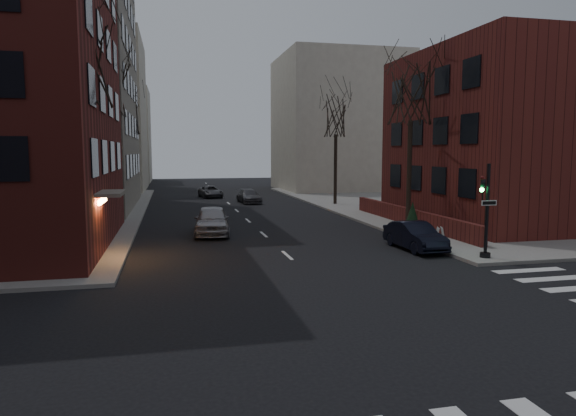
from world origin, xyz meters
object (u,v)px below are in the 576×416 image
object	(u,v)px
tree_right_b	(336,117)
car_lane_silver	(212,220)
tree_left_b	(110,86)
evergreen_shrub	(412,220)
tree_right_a	(411,93)
car_lane_far	(211,192)
tree_left_a	(78,63)
car_lane_gray	(249,196)
traffic_signal	(485,217)
parked_sedan	(415,236)
tree_left_c	(127,115)
streetlamp_near	(116,158)
sandwich_board	(440,237)
streetlamp_far	(137,156)

from	to	relation	value
tree_right_b	car_lane_silver	bearing A→B (deg)	-130.98
tree_left_b	evergreen_shrub	distance (m)	21.31
tree_right_a	car_lane_far	world-z (taller)	tree_right_a
tree_left_a	car_lane_gray	bearing A→B (deg)	64.02
car_lane_silver	traffic_signal	bearing A→B (deg)	-36.47
parked_sedan	tree_left_a	bearing A→B (deg)	169.53
tree_left_c	parked_sedan	size ratio (longest dim) A/B	2.41
streetlamp_near	tree_right_a	bearing A→B (deg)	-13.24
car_lane_gray	sandwich_board	bearing A→B (deg)	-81.72
streetlamp_near	sandwich_board	bearing A→B (deg)	-33.90
evergreen_shrub	tree_left_c	bearing A→B (deg)	122.21
streetlamp_far	tree_right_a	bearing A→B (deg)	-54.69
tree_right_a	parked_sedan	world-z (taller)	tree_right_a
car_lane_far	sandwich_board	bearing A→B (deg)	-82.00
traffic_signal	tree_left_a	xyz separation A→B (m)	(-16.74, 5.01, 6.56)
traffic_signal	parked_sedan	size ratio (longest dim) A/B	0.99
tree_left_a	parked_sedan	bearing A→B (deg)	-7.83
tree_left_c	car_lane_gray	world-z (taller)	tree_left_c
streetlamp_far	car_lane_gray	xyz separation A→B (m)	(10.06, -6.13, -3.63)
tree_right_b	evergreen_shrub	world-z (taller)	tree_right_b
traffic_signal	streetlamp_far	size ratio (longest dim) A/B	0.64
streetlamp_far	car_lane_far	size ratio (longest dim) A/B	1.49
tree_left_b	tree_left_c	world-z (taller)	tree_left_b
parked_sedan	tree_right_b	bearing A→B (deg)	79.98
tree_right_b	parked_sedan	distance (m)	21.38
tree_right_a	evergreen_shrub	distance (m)	7.94
tree_left_a	car_lane_far	bearing A→B (deg)	74.80
tree_right_b	car_lane_far	bearing A→B (deg)	133.79
traffic_signal	streetlamp_near	distance (m)	20.86
parked_sedan	streetlamp_far	bearing A→B (deg)	112.96
tree_left_b	tree_left_c	xyz separation A→B (m)	(0.00, 14.00, -0.88)
sandwich_board	tree_left_b	bearing A→B (deg)	157.69
tree_right_a	sandwich_board	size ratio (longest dim) A/B	10.12
tree_left_a	tree_right_b	size ratio (longest dim) A/B	1.12
tree_left_a	tree_right_a	bearing A→B (deg)	12.80
streetlamp_far	car_lane_gray	world-z (taller)	streetlamp_far
tree_right_a	car_lane_far	xyz separation A→B (m)	(-9.90, 24.33, -7.44)
tree_left_b	streetlamp_far	bearing A→B (deg)	87.85
traffic_signal	car_lane_gray	bearing A→B (deg)	102.75
tree_left_b	streetlamp_near	world-z (taller)	tree_left_b
tree_left_c	evergreen_shrub	bearing A→B (deg)	-57.79
tree_right_b	streetlamp_far	world-z (taller)	tree_right_b
tree_right_b	car_lane_far	xyz separation A→B (m)	(-9.90, 10.33, -7.00)
tree_left_a	tree_left_c	distance (m)	26.00
traffic_signal	streetlamp_near	size ratio (longest dim) A/B	0.64
streetlamp_far	evergreen_shrub	xyz separation A→B (m)	(15.50, -27.56, -3.14)
traffic_signal	evergreen_shrub	bearing A→B (deg)	96.67
car_lane_silver	tree_left_b	bearing A→B (deg)	134.20
traffic_signal	evergreen_shrub	world-z (taller)	traffic_signal
tree_left_a	tree_right_b	xyz separation A→B (m)	(17.60, 18.00, -0.88)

